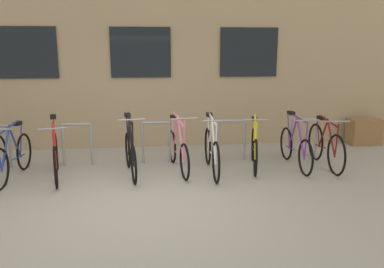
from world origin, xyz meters
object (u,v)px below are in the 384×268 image
bicycle_blue (13,157)px  bicycle_black (130,153)px  bicycle_maroon (325,146)px  bicycle_yellow (254,148)px  planter_box (364,132)px  bicycle_purple (295,147)px  bicycle_pink (178,150)px  bicycle_red (56,156)px  bicycle_white (212,151)px

bicycle_blue → bicycle_black: bearing=-0.7°
bicycle_maroon → bicycle_yellow: 1.36m
bicycle_black → planter_box: size_ratio=2.32×
bicycle_maroon → bicycle_purple: size_ratio=1.02×
bicycle_black → bicycle_pink: bearing=10.8°
bicycle_pink → bicycle_purple: size_ratio=1.02×
bicycle_red → bicycle_yellow: bearing=3.0°
bicycle_red → bicycle_white: 2.73m
bicycle_maroon → bicycle_white: bearing=-177.2°
bicycle_yellow → bicycle_purple: (0.79, -0.04, 0.00)m
bicycle_blue → planter_box: bicycle_blue is taller
bicycle_white → planter_box: size_ratio=2.59×
bicycle_yellow → bicycle_blue: bicycle_yellow is taller
planter_box → bicycle_white: bearing=-157.0°
bicycle_yellow → planter_box: (3.02, 1.44, -0.07)m
bicycle_black → planter_box: (5.32, 1.61, -0.08)m
bicycle_maroon → bicycle_pink: bearing=178.1°
bicycle_pink → bicycle_yellow: bicycle_pink is taller
bicycle_yellow → bicycle_white: bearing=-166.4°
bicycle_blue → bicycle_red: bearing=-3.3°
bicycle_red → bicycle_yellow: 3.59m
bicycle_blue → bicycle_pink: bearing=2.8°
bicycle_pink → planter_box: size_ratio=2.48×
bicycle_black → bicycle_purple: bicycle_black is taller
bicycle_red → bicycle_blue: bicycle_red is taller
bicycle_maroon → bicycle_blue: (-5.66, -0.05, -0.02)m
bicycle_white → bicycle_purple: size_ratio=1.06×
bicycle_red → bicycle_black: bicycle_black is taller
bicycle_pink → bicycle_white: bearing=-18.3°
bicycle_white → bicycle_blue: 3.46m
bicycle_white → planter_box: 4.21m
bicycle_red → planter_box: bicycle_red is taller
bicycle_yellow → bicycle_purple: bearing=-2.8°
bicycle_black → bicycle_blue: bearing=179.3°
bicycle_red → bicycle_purple: bicycle_red is taller
bicycle_white → bicycle_purple: bicycle_white is taller
bicycle_white → bicycle_blue: bicycle_white is taller
bicycle_black → bicycle_blue: bicycle_black is taller
bicycle_pink → bicycle_maroon: bicycle_pink is taller
bicycle_blue → bicycle_purple: 5.10m
bicycle_pink → bicycle_black: bearing=-169.2°
bicycle_maroon → bicycle_purple: (-0.57, 0.06, -0.02)m
bicycle_pink → bicycle_blue: 2.87m
bicycle_blue → bicycle_maroon: bearing=0.5°
bicycle_pink → bicycle_yellow: size_ratio=1.08×
bicycle_pink → bicycle_white: (0.60, -0.20, 0.02)m
bicycle_pink → bicycle_blue: (-2.87, -0.14, 0.00)m
bicycle_black → bicycle_red: bearing=-179.3°
bicycle_red → planter_box: (6.60, 1.62, -0.09)m
bicycle_red → planter_box: bearing=13.8°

